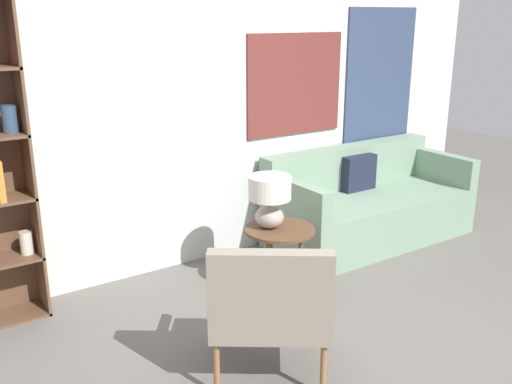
% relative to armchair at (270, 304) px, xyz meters
% --- Properties ---
extents(ground_plane, '(14.00, 14.00, 0.00)m').
position_rel_armchair_xyz_m(ground_plane, '(0.54, -0.21, -0.50)').
color(ground_plane, '#66605B').
extents(wall_back, '(6.40, 0.08, 2.70)m').
position_rel_armchair_xyz_m(wall_back, '(0.60, 1.82, 0.85)').
color(wall_back, silver).
rests_on(wall_back, ground_plane).
extents(armchair, '(0.90, 0.88, 0.88)m').
position_rel_armchair_xyz_m(armchair, '(0.00, 0.00, 0.00)').
color(armchair, olive).
rests_on(armchair, ground_plane).
extents(couch, '(1.98, 0.88, 0.86)m').
position_rel_armchair_xyz_m(couch, '(2.09, 1.35, -0.18)').
color(couch, gray).
rests_on(couch, ground_plane).
extents(side_table, '(0.54, 0.54, 0.52)m').
position_rel_armchair_xyz_m(side_table, '(0.74, 0.92, -0.04)').
color(side_table, brown).
rests_on(side_table, ground_plane).
extents(table_lamp, '(0.33, 0.33, 0.41)m').
position_rel_armchair_xyz_m(table_lamp, '(0.68, 0.98, 0.26)').
color(table_lamp, '#A59E93').
rests_on(table_lamp, side_table).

